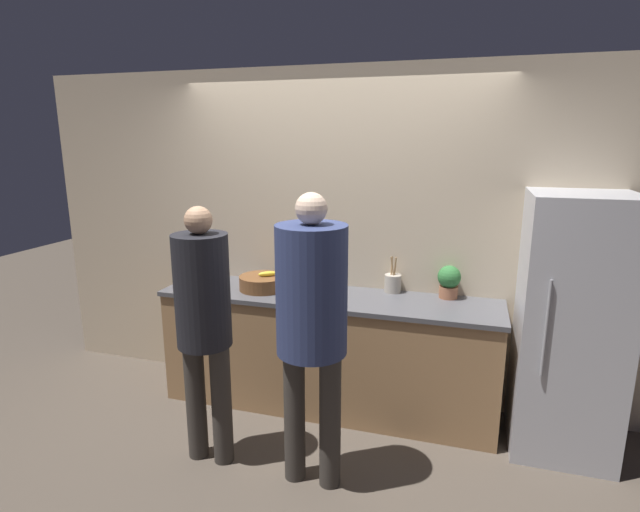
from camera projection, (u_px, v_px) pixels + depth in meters
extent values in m
plane|color=#4C4238|center=(314.00, 427.00, 3.66)|extent=(14.00, 14.00, 0.00)
cube|color=#C6B293|center=(339.00, 237.00, 3.97)|extent=(5.20, 0.06, 2.60)
cube|color=#9E754C|center=(328.00, 353.00, 3.89)|extent=(2.54, 0.60, 0.88)
cube|color=#4C4C51|center=(328.00, 297.00, 3.78)|extent=(2.57, 0.63, 0.03)
cube|color=#B7B7BC|center=(570.00, 326.00, 3.27)|extent=(0.64, 0.66, 1.74)
cylinder|color=#99999E|center=(546.00, 329.00, 2.98)|extent=(0.02, 0.02, 0.61)
cylinder|color=#38332D|center=(196.00, 400.00, 3.25)|extent=(0.13, 0.13, 0.81)
cylinder|color=#38332D|center=(222.00, 404.00, 3.20)|extent=(0.13, 0.13, 0.81)
cylinder|color=black|center=(202.00, 291.00, 3.05)|extent=(0.34, 0.34, 0.71)
sphere|color=tan|center=(198.00, 220.00, 2.95)|extent=(0.17, 0.17, 0.17)
cylinder|color=#38332D|center=(295.00, 415.00, 3.03)|extent=(0.13, 0.13, 0.86)
cylinder|color=#38332D|center=(330.00, 421.00, 2.97)|extent=(0.13, 0.13, 0.86)
cylinder|color=navy|center=(312.00, 290.00, 2.82)|extent=(0.41, 0.41, 0.75)
sphere|color=beige|center=(311.00, 209.00, 2.71)|extent=(0.18, 0.18, 0.18)
cylinder|color=brown|center=(263.00, 283.00, 3.90)|extent=(0.36, 0.36, 0.11)
ellipsoid|color=yellow|center=(268.00, 274.00, 3.87)|extent=(0.15, 0.12, 0.04)
cylinder|color=#ADA393|center=(393.00, 283.00, 3.83)|extent=(0.13, 0.13, 0.14)
cylinder|color=#99754C|center=(391.00, 271.00, 3.81)|extent=(0.01, 0.05, 0.22)
cylinder|color=#99754C|center=(395.00, 271.00, 3.81)|extent=(0.03, 0.04, 0.22)
cylinder|color=#99754C|center=(393.00, 271.00, 3.80)|extent=(0.05, 0.01, 0.22)
cylinder|color=red|center=(200.00, 277.00, 3.96)|extent=(0.08, 0.08, 0.16)
cylinder|color=red|center=(199.00, 264.00, 3.94)|extent=(0.03, 0.03, 0.05)
cylinder|color=black|center=(199.00, 259.00, 3.93)|extent=(0.04, 0.04, 0.02)
cylinder|color=white|center=(214.00, 271.00, 4.27)|extent=(0.08, 0.08, 0.09)
cylinder|color=#9E6042|center=(448.00, 292.00, 3.70)|extent=(0.14, 0.14, 0.09)
sphere|color=#2D6B33|center=(449.00, 277.00, 3.67)|extent=(0.17, 0.17, 0.17)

